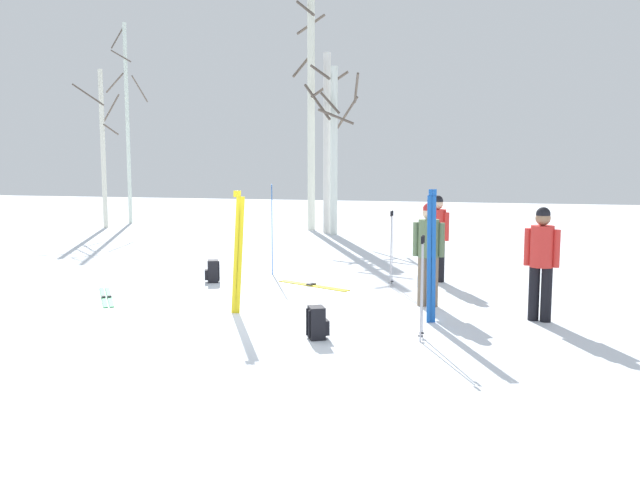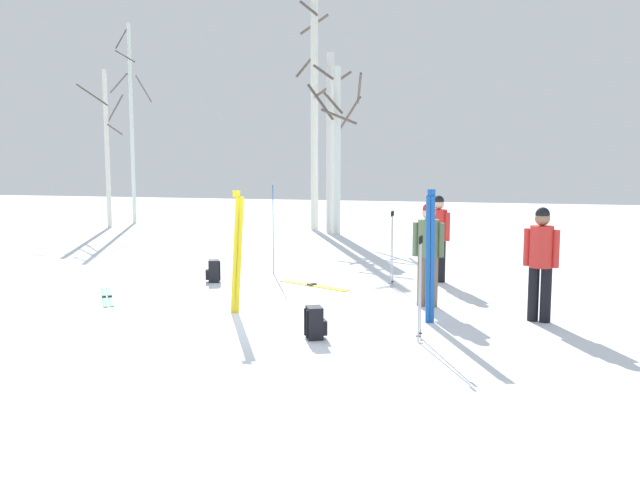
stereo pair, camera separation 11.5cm
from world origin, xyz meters
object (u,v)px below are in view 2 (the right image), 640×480
at_px(birch_tree_1, 107,145).
at_px(birch_tree_2, 314,111).
at_px(person_1, 438,233).
at_px(ski_pair_planted_0, 237,253).
at_px(person_2, 428,247).
at_px(ski_pair_lying_1, 313,285).
at_px(ski_poles_0, 392,246).
at_px(backpack_1, 213,271).
at_px(birch_tree_4, 338,147).
at_px(ski_pair_lying_0, 107,297).
at_px(water_bottle_0, 420,282).
at_px(ski_pair_planted_1, 430,257).
at_px(ski_pair_planted_2, 273,230).
at_px(ski_poles_1, 420,285).
at_px(person_0, 541,257).
at_px(backpack_0, 315,323).
at_px(birch_tree_0, 132,122).
at_px(birch_tree_3, 330,140).

distance_m(birch_tree_1, birch_tree_2, 7.51).
relative_size(person_1, ski_pair_planted_0, 0.89).
xyz_separation_m(person_2, ski_pair_lying_1, (-2.31, 1.26, -0.97)).
bearing_deg(ski_poles_0, backpack_1, -171.85).
bearing_deg(ski_pair_lying_1, backpack_1, -176.70).
height_order(ski_poles_0, birch_tree_2, birch_tree_2).
bearing_deg(backpack_1, birch_tree_4, 87.81).
relative_size(ski_pair_lying_0, birch_tree_2, 0.20).
distance_m(water_bottle_0, birch_tree_2, 11.53).
bearing_deg(water_bottle_0, ski_pair_planted_1, -80.32).
bearing_deg(person_1, ski_pair_planted_0, -127.23).
xyz_separation_m(ski_pair_planted_2, birch_tree_1, (-8.99, 7.94, 2.00)).
relative_size(person_1, ski_pair_planted_2, 0.90).
height_order(ski_pair_planted_0, ski_poles_1, ski_pair_planted_0).
distance_m(ski_pair_planted_1, birch_tree_4, 12.13).
xyz_separation_m(birch_tree_2, birch_tree_4, (1.13, -1.19, -1.24)).
distance_m(person_0, birch_tree_4, 12.31).
relative_size(backpack_0, backpack_1, 1.00).
height_order(water_bottle_0, birch_tree_1, birch_tree_1).
bearing_deg(birch_tree_1, ski_poles_1, -44.47).
relative_size(person_2, ski_pair_lying_0, 1.10).
bearing_deg(birch_tree_2, birch_tree_0, 174.47).
distance_m(ski_pair_planted_0, ski_poles_1, 3.08).
height_order(person_1, birch_tree_4, birch_tree_4).
bearing_deg(person_0, birch_tree_1, 142.61).
bearing_deg(backpack_0, ski_poles_1, 12.46).
bearing_deg(birch_tree_2, person_1, -60.48).
relative_size(ski_pair_planted_1, ski_poles_1, 1.41).
xyz_separation_m(person_0, ski_poles_1, (-1.60, -1.52, -0.23)).
bearing_deg(ski_pair_lying_1, ski_pair_planted_1, -44.13).
bearing_deg(birch_tree_3, ski_pair_planted_0, -82.55).
height_order(backpack_0, birch_tree_1, birch_tree_1).
distance_m(ski_pair_lying_0, birch_tree_4, 11.32).
xyz_separation_m(person_0, birch_tree_4, (-5.73, 10.73, 1.86)).
xyz_separation_m(ski_pair_planted_1, backpack_0, (-1.39, -1.30, -0.77)).
relative_size(ski_pair_planted_0, backpack_1, 4.40).
bearing_deg(ski_pair_lying_0, backpack_0, -21.57).
distance_m(person_2, ski_pair_lying_1, 2.80).
distance_m(person_2, ski_poles_0, 1.86).
bearing_deg(ski_poles_1, water_bottle_0, 96.74).
bearing_deg(ski_poles_1, birch_tree_2, 111.36).
bearing_deg(birch_tree_3, ski_pair_planted_2, -83.88).
bearing_deg(person_2, backpack_0, -117.00).
xyz_separation_m(ski_pair_lying_1, ski_poles_1, (2.44, -3.39, 0.74)).
bearing_deg(ski_poles_1, person_1, 92.39).
xyz_separation_m(ski_pair_lying_1, birch_tree_0, (-10.23, 10.77, 3.86)).
xyz_separation_m(ski_pair_planted_1, ski_pair_lying_1, (-2.46, 2.39, -0.98)).
bearing_deg(backpack_1, person_1, 15.85).
distance_m(person_1, ski_pair_planted_2, 3.43).
xyz_separation_m(person_1, ski_pair_planted_1, (0.21, -3.49, 0.00)).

